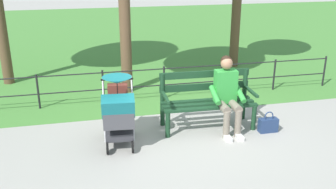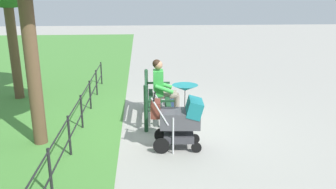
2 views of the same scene
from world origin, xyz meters
name	(u,v)px [view 1 (image 1 of 2)]	position (x,y,z in m)	size (l,w,h in m)	color
ground_plane	(184,131)	(0.00, 0.00, 0.00)	(60.00, 60.00, 0.00)	#9E9B93
grass_lawn	(124,34)	(0.00, -8.80, 0.00)	(40.00, 16.00, 0.01)	#478438
park_bench	(207,98)	(-0.43, -0.12, 0.53)	(1.62, 0.65, 0.96)	#193D23
person_on_bench	(227,92)	(-0.71, 0.11, 0.68)	(0.54, 0.74, 1.28)	slate
stroller	(118,110)	(1.13, 0.27, 0.59)	(0.58, 0.92, 1.15)	black
handbag	(268,125)	(-1.38, 0.36, 0.13)	(0.32, 0.14, 0.37)	navy
park_fence	(177,79)	(-0.27, -1.60, 0.42)	(7.50, 0.04, 0.70)	black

